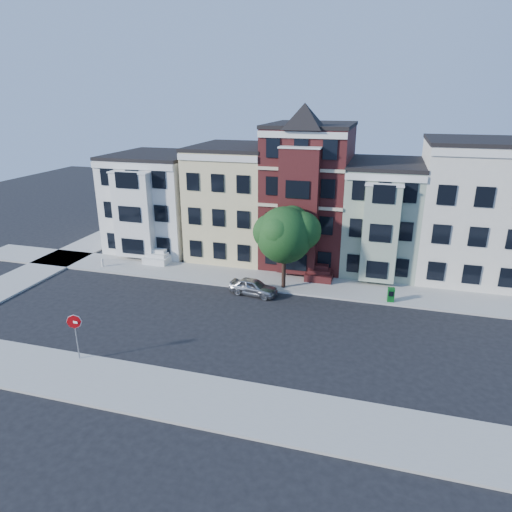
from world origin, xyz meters
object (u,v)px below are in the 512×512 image
(newspaper_box, at_px, (391,295))
(stop_sign, at_px, (76,334))
(street_tree, at_px, (284,239))
(fire_hydrant, at_px, (103,263))
(parked_car, at_px, (253,287))

(newspaper_box, relative_size, stop_sign, 0.33)
(street_tree, distance_m, newspaper_box, 8.90)
(fire_hydrant, bearing_deg, newspaper_box, -1.26)
(street_tree, distance_m, stop_sign, 16.37)
(street_tree, relative_size, parked_car, 2.14)
(newspaper_box, distance_m, fire_hydrant, 24.68)
(street_tree, relative_size, stop_sign, 2.55)
(newspaper_box, bearing_deg, street_tree, 170.69)
(fire_hydrant, bearing_deg, stop_sign, -61.21)
(fire_hydrant, distance_m, stop_sign, 15.50)
(street_tree, height_order, parked_car, street_tree)
(street_tree, xyz_separation_m, newspaper_box, (8.18, -0.43, -3.48))
(newspaper_box, height_order, stop_sign, stop_sign)
(street_tree, bearing_deg, newspaper_box, -3.00)
(street_tree, height_order, stop_sign, street_tree)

